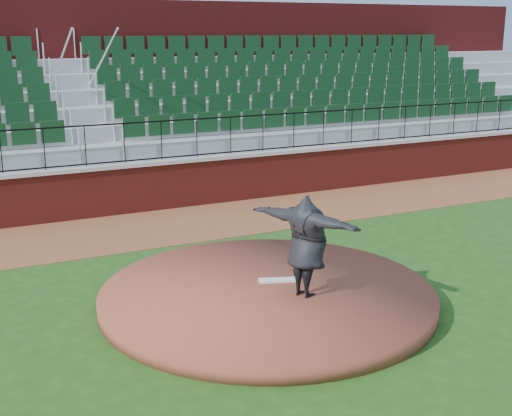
% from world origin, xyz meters
% --- Properties ---
extents(ground, '(90.00, 90.00, 0.00)m').
position_xyz_m(ground, '(0.00, 0.00, 0.00)').
color(ground, '#1E4714').
rests_on(ground, ground).
extents(warning_track, '(34.00, 3.20, 0.01)m').
position_xyz_m(warning_track, '(0.00, 5.40, 0.01)').
color(warning_track, brown).
rests_on(warning_track, ground).
extents(field_wall, '(34.00, 0.35, 1.20)m').
position_xyz_m(field_wall, '(0.00, 7.00, 0.60)').
color(field_wall, maroon).
rests_on(field_wall, ground).
extents(wall_cap, '(34.00, 0.45, 0.10)m').
position_xyz_m(wall_cap, '(0.00, 7.00, 1.25)').
color(wall_cap, '#B7B7B7').
rests_on(wall_cap, field_wall).
extents(wall_railing, '(34.00, 0.05, 1.00)m').
position_xyz_m(wall_railing, '(0.00, 7.00, 1.80)').
color(wall_railing, black).
rests_on(wall_railing, wall_cap).
extents(seating_stands, '(34.00, 5.10, 4.60)m').
position_xyz_m(seating_stands, '(0.00, 9.72, 2.30)').
color(seating_stands, gray).
rests_on(seating_stands, ground).
extents(concourse_wall, '(34.00, 0.50, 5.50)m').
position_xyz_m(concourse_wall, '(0.00, 12.52, 2.75)').
color(concourse_wall, maroon).
rests_on(concourse_wall, ground).
extents(pitchers_mound, '(5.75, 5.75, 0.25)m').
position_xyz_m(pitchers_mound, '(-0.48, 0.08, 0.12)').
color(pitchers_mound, brown).
rests_on(pitchers_mound, ground).
extents(pitching_rubber, '(0.69, 0.39, 0.04)m').
position_xyz_m(pitching_rubber, '(-0.15, 0.33, 0.27)').
color(pitching_rubber, white).
rests_on(pitching_rubber, pitchers_mound).
extents(pitcher, '(1.39, 2.18, 1.73)m').
position_xyz_m(pitcher, '(-0.03, -0.44, 1.12)').
color(pitcher, black).
rests_on(pitcher, pitchers_mound).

